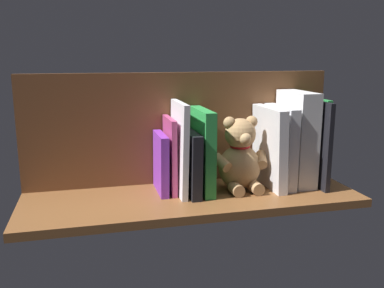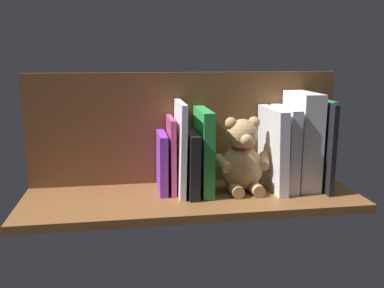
{
  "view_description": "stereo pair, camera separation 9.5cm",
  "coord_description": "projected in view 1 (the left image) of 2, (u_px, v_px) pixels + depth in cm",
  "views": [
    {
      "loc": [
        26.05,
        104.99,
        37.41
      ],
      "look_at": [
        0.0,
        0.0,
        14.05
      ],
      "focal_mm": 39.19,
      "sensor_mm": 36.0,
      "label": 1
    },
    {
      "loc": [
        16.71,
        106.87,
        37.41
      ],
      "look_at": [
        0.0,
        0.0,
        14.05
      ],
      "focal_mm": 39.19,
      "sensor_mm": 36.0,
      "label": 2
    }
  ],
  "objects": [
    {
      "name": "teddy_bear",
      "position": [
        240.0,
        158.0,
        1.17
      ],
      "size": [
        16.79,
        13.15,
        20.68
      ],
      "rotation": [
        0.0,
        0.0,
        0.01
      ],
      "color": "tan",
      "rests_on": "ground_plane"
    },
    {
      "name": "book_3",
      "position": [
        269.0,
        147.0,
        1.19
      ],
      "size": [
        3.34,
        18.62,
        22.89
      ],
      "primitive_type": "cube",
      "rotation": [
        0.0,
        0.03,
        0.0
      ],
      "color": "silver",
      "rests_on": "ground_plane"
    },
    {
      "name": "book_6",
      "position": [
        179.0,
        148.0,
        1.13
      ],
      "size": [
        2.22,
        16.99,
        24.95
      ],
      "primitive_type": "cube",
      "rotation": [
        0.0,
        -0.03,
        0.0
      ],
      "color": "silver",
      "rests_on": "ground_plane"
    },
    {
      "name": "book_7",
      "position": [
        170.0,
        155.0,
        1.15
      ],
      "size": [
        1.41,
        13.55,
        20.52
      ],
      "primitive_type": "cube",
      "color": "#B23F72",
      "rests_on": "ground_plane"
    },
    {
      "name": "dictionary_thick_white",
      "position": [
        296.0,
        138.0,
        1.21
      ],
      "size": [
        5.91,
        16.59,
        26.94
      ],
      "primitive_type": "cube",
      "color": "silver",
      "rests_on": "ground_plane"
    },
    {
      "name": "book_5",
      "position": [
        190.0,
        162.0,
        1.14
      ],
      "size": [
        2.95,
        17.96,
        17.1
      ],
      "primitive_type": "cube",
      "rotation": [
        0.0,
        -0.01,
        0.0
      ],
      "color": "black",
      "rests_on": "ground_plane"
    },
    {
      "name": "book_2",
      "position": [
        280.0,
        146.0,
        1.2
      ],
      "size": [
        2.97,
        17.48,
        22.9
      ],
      "primitive_type": "cube",
      "color": "silver",
      "rests_on": "ground_plane"
    },
    {
      "name": "book_0",
      "position": [
        314.0,
        140.0,
        1.24
      ],
      "size": [
        1.55,
        14.4,
        24.75
      ],
      "primitive_type": "cube",
      "color": "green",
      "rests_on": "ground_plane"
    },
    {
      "name": "book_8",
      "position": [
        161.0,
        163.0,
        1.15
      ],
      "size": [
        2.36,
        13.67,
        16.27
      ],
      "primitive_type": "cube",
      "rotation": [
        0.0,
        -0.01,
        0.0
      ],
      "color": "purple",
      "rests_on": "ground_plane"
    },
    {
      "name": "ground_plane",
      "position": [
        192.0,
        198.0,
        1.14
      ],
      "size": [
        90.18,
        30.11,
        2.2
      ],
      "primitive_type": "cube",
      "color": "brown"
    },
    {
      "name": "shelf_back_panel",
      "position": [
        181.0,
        128.0,
        1.22
      ],
      "size": [
        90.18,
        1.5,
        32.27
      ],
      "primitive_type": "cube",
      "color": "brown",
      "rests_on": "ground_plane"
    },
    {
      "name": "book_1",
      "position": [
        312.0,
        142.0,
        1.21
      ],
      "size": [
        1.36,
        19.44,
        24.54
      ],
      "primitive_type": "cube",
      "color": "black",
      "rests_on": "ground_plane"
    },
    {
      "name": "book_4",
      "position": [
        202.0,
        150.0,
        1.15
      ],
      "size": [
        2.98,
        17.23,
        22.82
      ],
      "primitive_type": "cube",
      "color": "green",
      "rests_on": "ground_plane"
    }
  ]
}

